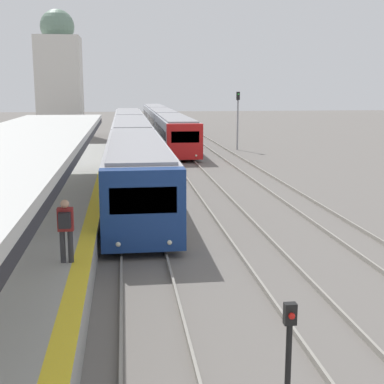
# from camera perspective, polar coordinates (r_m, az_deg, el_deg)

# --- Properties ---
(platform_canopy) EXTENTS (4.00, 27.58, 2.99)m
(platform_canopy) POSITION_cam_1_polar(r_m,az_deg,el_deg) (16.83, -18.13, 5.11)
(platform_canopy) COLOR beige
(platform_canopy) RESTS_ON station_platform
(person_on_platform) EXTENTS (0.40, 0.40, 1.66)m
(person_on_platform) POSITION_cam_1_polar(r_m,az_deg,el_deg) (14.07, -13.33, -3.53)
(person_on_platform) COLOR #2D2D33
(person_on_platform) RESTS_ON station_platform
(train_near) EXTENTS (2.72, 47.86, 3.02)m
(train_near) POSITION_cam_1_polar(r_m,az_deg,el_deg) (40.39, -6.49, 5.73)
(train_near) COLOR navy
(train_near) RESTS_ON ground_plane
(train_far) EXTENTS (2.62, 44.83, 2.96)m
(train_far) POSITION_cam_1_polar(r_m,az_deg,el_deg) (60.71, -3.16, 7.53)
(train_far) COLOR red
(train_far) RESTS_ON ground_plane
(signal_post_near) EXTENTS (0.20, 0.21, 2.00)m
(signal_post_near) POSITION_cam_1_polar(r_m,az_deg,el_deg) (9.20, 10.30, -16.03)
(signal_post_near) COLOR black
(signal_post_near) RESTS_ON ground_plane
(signal_mast_far) EXTENTS (0.28, 0.29, 5.04)m
(signal_mast_far) POSITION_cam_1_polar(r_m,az_deg,el_deg) (47.11, 4.91, 8.34)
(signal_mast_far) COLOR gray
(signal_mast_far) RESTS_ON ground_plane
(distant_domed_building) EXTENTS (4.77, 4.77, 13.71)m
(distant_domed_building) POSITION_cam_1_polar(r_m,az_deg,el_deg) (61.93, -13.95, 11.80)
(distant_domed_building) COLOR silver
(distant_domed_building) RESTS_ON ground_plane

